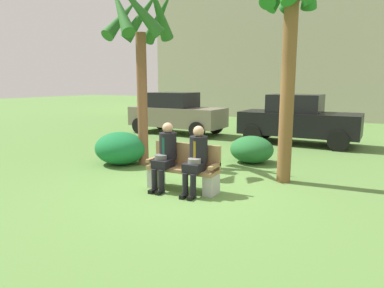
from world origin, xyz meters
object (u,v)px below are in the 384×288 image
(palm_tree_tall, at_px, (141,29))
(palm_tree_short, at_px, (290,17))
(seated_man_right, at_px, (196,157))
(shrub_near_bench, at_px, (252,149))
(park_bench, at_px, (184,169))
(parked_car_far, at_px, (298,119))
(building_backdrop, at_px, (285,18))
(seated_man_left, at_px, (165,153))
(shrub_mid_lawn, at_px, (120,148))
(parked_car_near, at_px, (176,113))

(palm_tree_tall, relative_size, palm_tree_short, 0.98)
(seated_man_right, bearing_deg, shrub_near_bench, 87.34)
(park_bench, distance_m, parked_car_far, 6.41)
(palm_tree_short, distance_m, shrub_near_bench, 3.47)
(park_bench, height_order, parked_car_far, parked_car_far)
(building_backdrop, bearing_deg, palm_tree_tall, -88.83)
(seated_man_left, relative_size, shrub_mid_lawn, 0.98)
(park_bench, bearing_deg, shrub_near_bench, 80.50)
(palm_tree_short, bearing_deg, park_bench, -137.41)
(seated_man_left, distance_m, building_backdrop, 19.08)
(seated_man_right, distance_m, palm_tree_short, 3.32)
(seated_man_right, xyz_separation_m, parked_car_near, (-4.24, 6.64, 0.12))
(palm_tree_short, bearing_deg, seated_man_left, -140.58)
(park_bench, distance_m, seated_man_right, 0.48)
(palm_tree_tall, bearing_deg, palm_tree_short, 0.66)
(park_bench, relative_size, shrub_mid_lawn, 1.07)
(shrub_near_bench, distance_m, building_backdrop, 16.54)
(seated_man_left, distance_m, palm_tree_tall, 3.46)
(park_bench, relative_size, shrub_near_bench, 1.26)
(palm_tree_short, xyz_separation_m, parked_car_far, (-0.61, 4.86, -2.50))
(shrub_near_bench, relative_size, parked_car_far, 0.29)
(shrub_near_bench, distance_m, parked_car_near, 5.74)
(seated_man_left, relative_size, palm_tree_short, 0.28)
(palm_tree_tall, bearing_deg, seated_man_left, -43.78)
(shrub_mid_lawn, height_order, parked_car_far, parked_car_far)
(palm_tree_short, distance_m, parked_car_near, 7.87)
(palm_tree_tall, xyz_separation_m, palm_tree_short, (3.55, 0.04, -0.03))
(shrub_mid_lawn, xyz_separation_m, parked_car_far, (3.46, 5.19, 0.42))
(building_backdrop, bearing_deg, seated_man_right, -81.76)
(park_bench, height_order, palm_tree_tall, palm_tree_tall)
(park_bench, xyz_separation_m, building_backdrop, (-2.29, 18.05, 5.80))
(parked_car_far, bearing_deg, seated_man_right, -95.68)
(park_bench, height_order, shrub_mid_lawn, park_bench)
(seated_man_right, bearing_deg, palm_tree_short, 51.69)
(seated_man_left, xyz_separation_m, seated_man_right, (0.68, -0.00, -0.01))
(palm_tree_short, bearing_deg, building_backdrop, 103.20)
(palm_tree_short, bearing_deg, shrub_mid_lawn, -175.40)
(shrub_near_bench, bearing_deg, parked_car_far, 81.78)
(shrub_mid_lawn, bearing_deg, park_bench, -24.65)
(parked_car_near, bearing_deg, parked_car_far, -2.22)
(palm_tree_tall, relative_size, parked_car_near, 1.13)
(seated_man_left, bearing_deg, shrub_near_bench, 74.61)
(seated_man_left, relative_size, palm_tree_tall, 0.29)
(shrub_mid_lawn, bearing_deg, shrub_near_bench, 29.83)
(palm_tree_short, relative_size, parked_car_near, 1.15)
(palm_tree_short, relative_size, shrub_near_bench, 4.06)
(park_bench, bearing_deg, parked_car_far, 81.21)
(parked_car_far, bearing_deg, palm_tree_tall, -120.91)
(seated_man_left, height_order, palm_tree_tall, palm_tree_tall)
(park_bench, height_order, parked_car_near, parked_car_near)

